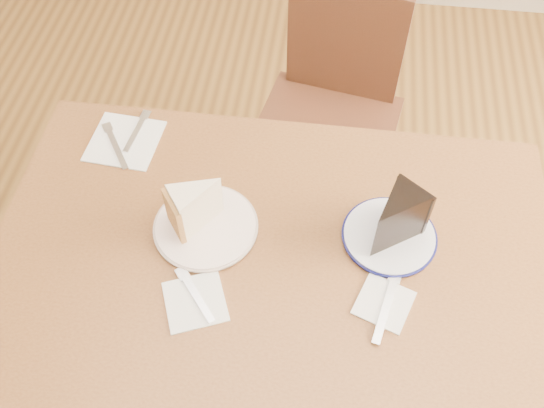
{
  "coord_description": "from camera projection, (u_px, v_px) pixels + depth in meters",
  "views": [
    {
      "loc": [
        0.09,
        -0.65,
        1.85
      ],
      "look_at": [
        -0.01,
        0.11,
        0.8
      ],
      "focal_mm": 40.0,
      "sensor_mm": 36.0,
      "label": 1
    }
  ],
  "objects": [
    {
      "name": "plate_navy",
      "position": [
        389.0,
        236.0,
        1.3
      ],
      "size": [
        0.2,
        0.2,
        0.01
      ],
      "primitive_type": "cylinder",
      "color": "white",
      "rests_on": "table"
    },
    {
      "name": "knife_spare",
      "position": [
        116.0,
        146.0,
        1.45
      ],
      "size": [
        0.1,
        0.14,
        0.0
      ],
      "primitive_type": "cube",
      "rotation": [
        0.0,
        0.0,
        0.58
      ],
      "color": "silver",
      "rests_on": "napkin_spare"
    },
    {
      "name": "napkin_spare",
      "position": [
        125.0,
        141.0,
        1.47
      ],
      "size": [
        0.17,
        0.17,
        0.0
      ],
      "primitive_type": "cube",
      "rotation": [
        0.0,
        0.0,
        -0.08
      ],
      "color": "white",
      "rests_on": "table"
    },
    {
      "name": "chocolate_cake",
      "position": [
        392.0,
        223.0,
        1.24
      ],
      "size": [
        0.14,
        0.15,
        0.12
      ],
      "primitive_type": null,
      "rotation": [
        0.0,
        0.0,
        2.5
      ],
      "color": "black",
      "rests_on": "plate_navy"
    },
    {
      "name": "knife_navy",
      "position": [
        386.0,
        306.0,
        1.2
      ],
      "size": [
        0.05,
        0.17,
        0.0
      ],
      "primitive_type": "cube",
      "rotation": [
        0.0,
        0.0,
        -0.23
      ],
      "color": "white",
      "rests_on": "napkin_navy"
    },
    {
      "name": "ground",
      "position": [
        271.0,
        383.0,
        1.88
      ],
      "size": [
        4.0,
        4.0,
        0.0
      ],
      "primitive_type": "plane",
      "color": "#4A3013",
      "rests_on": "ground"
    },
    {
      "name": "fork_cream",
      "position": [
        195.0,
        295.0,
        1.22
      ],
      "size": [
        0.1,
        0.12,
        0.0
      ],
      "primitive_type": "cube",
      "rotation": [
        0.0,
        0.0,
        0.69
      ],
      "color": "silver",
      "rests_on": "napkin_cream"
    },
    {
      "name": "napkin_navy",
      "position": [
        384.0,
        303.0,
        1.21
      ],
      "size": [
        0.13,
        0.13,
        0.0
      ],
      "primitive_type": "cube",
      "rotation": [
        0.0,
        0.0,
        -0.35
      ],
      "color": "white",
      "rests_on": "table"
    },
    {
      "name": "carrot_cake",
      "position": [
        200.0,
        206.0,
        1.28
      ],
      "size": [
        0.13,
        0.12,
        0.1
      ],
      "primitive_type": null,
      "rotation": [
        0.0,
        0.0,
        -0.95
      ],
      "color": "#F7EACC",
      "rests_on": "plate_cream"
    },
    {
      "name": "napkin_cream",
      "position": [
        195.0,
        302.0,
        1.21
      ],
      "size": [
        0.15,
        0.15,
        0.0
      ],
      "primitive_type": "cube",
      "rotation": [
        0.0,
        0.0,
        0.39
      ],
      "color": "white",
      "rests_on": "table"
    },
    {
      "name": "plate_cream",
      "position": [
        206.0,
        227.0,
        1.32
      ],
      "size": [
        0.22,
        0.22,
        0.01
      ],
      "primitive_type": "cylinder",
      "color": "white",
      "rests_on": "table"
    },
    {
      "name": "chair_far",
      "position": [
        329.0,
        116.0,
        1.9
      ],
      "size": [
        0.49,
        0.49,
        0.85
      ],
      "rotation": [
        0.0,
        0.0,
        2.95
      ],
      "color": "black",
      "rests_on": "ground"
    },
    {
      "name": "table",
      "position": [
        271.0,
        281.0,
        1.35
      ],
      "size": [
        1.2,
        0.8,
        0.75
      ],
      "color": "#4A2A14",
      "rests_on": "ground"
    },
    {
      "name": "fork_spare",
      "position": [
        136.0,
        131.0,
        1.48
      ],
      "size": [
        0.03,
        0.14,
        0.0
      ],
      "primitive_type": "cube",
      "rotation": [
        0.0,
        0.0,
        -0.13
      ],
      "color": "white",
      "rests_on": "napkin_spare"
    }
  ]
}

